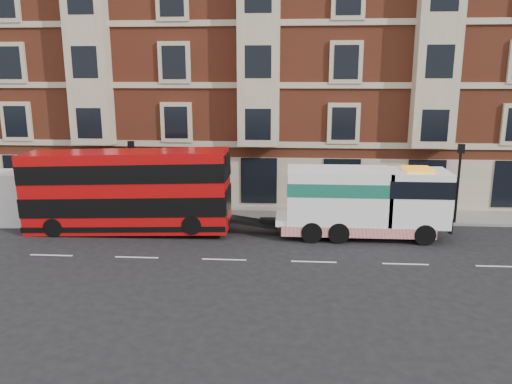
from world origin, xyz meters
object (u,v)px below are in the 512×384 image
at_px(pedestrian, 12,193).
at_px(tow_truck, 361,201).
at_px(box_van, 19,198).
at_px(double_decker_bus, 127,190).

bearing_deg(pedestrian, tow_truck, -15.66).
bearing_deg(box_van, double_decker_bus, -13.75).
bearing_deg(tow_truck, pedestrian, 168.54).
distance_m(double_decker_bus, pedestrian, 9.78).
relative_size(box_van, pedestrian, 3.47).
xyz_separation_m(tow_truck, box_van, (-18.66, 1.25, -0.46)).
xyz_separation_m(tow_truck, pedestrian, (-20.78, 4.21, -0.91)).
xyz_separation_m(double_decker_bus, tow_truck, (12.06, 0.00, -0.40)).
distance_m(box_van, pedestrian, 3.68).
height_order(tow_truck, pedestrian, tow_truck).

